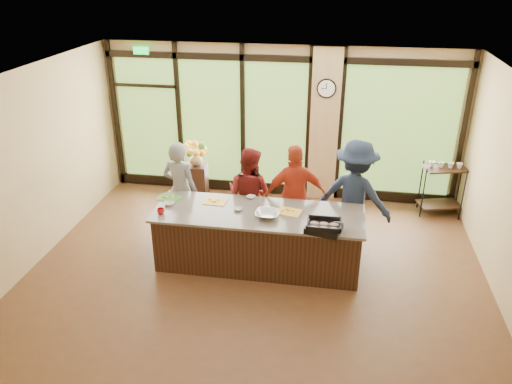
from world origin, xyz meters
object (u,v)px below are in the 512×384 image
(cook_left, at_px, (181,190))
(cook_right, at_px, (355,196))
(island_base, at_px, (258,239))
(bar_cart, at_px, (442,183))
(roasting_pan, at_px, (324,229))
(flower_stand, at_px, (197,183))

(cook_left, relative_size, cook_right, 0.92)
(island_base, distance_m, bar_cart, 3.85)
(roasting_pan, bearing_deg, island_base, 170.67)
(roasting_pan, xyz_separation_m, bar_cart, (2.10, 2.69, -0.33))
(roasting_pan, xyz_separation_m, flower_stand, (-2.56, 2.45, -0.57))
(island_base, bearing_deg, cook_left, 154.76)
(roasting_pan, distance_m, bar_cart, 3.43)
(island_base, bearing_deg, flower_stand, 127.54)
(island_base, relative_size, roasting_pan, 6.45)
(cook_right, distance_m, roasting_pan, 1.28)
(roasting_pan, height_order, flower_stand, roasting_pan)
(cook_left, relative_size, roasting_pan, 3.60)
(cook_left, relative_size, bar_cart, 1.65)
(cook_left, xyz_separation_m, flower_stand, (-0.11, 1.35, -0.48))
(bar_cart, bearing_deg, cook_right, -153.07)
(roasting_pan, bearing_deg, flower_stand, 149.87)
(roasting_pan, bearing_deg, cook_left, 169.31)
(cook_left, xyz_separation_m, cook_right, (2.90, 0.09, 0.08))
(island_base, bearing_deg, cook_right, 28.14)
(cook_right, xyz_separation_m, flower_stand, (-3.01, 1.25, -0.55))
(cook_left, distance_m, cook_right, 2.90)
(cook_right, relative_size, roasting_pan, 3.92)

